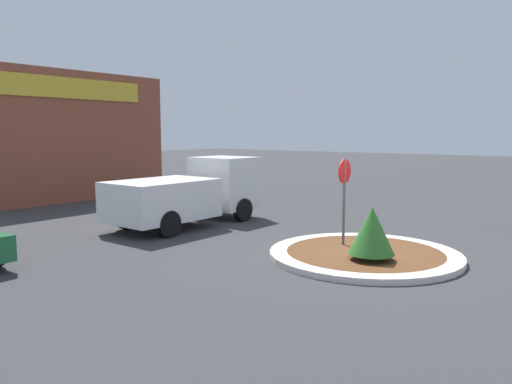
# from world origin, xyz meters

# --- Properties ---
(ground_plane) EXTENTS (120.00, 120.00, 0.00)m
(ground_plane) POSITION_xyz_m (0.00, 0.00, 0.00)
(ground_plane) COLOR #38383A
(traffic_island) EXTENTS (4.76, 4.76, 0.15)m
(traffic_island) POSITION_xyz_m (0.00, 0.00, 0.07)
(traffic_island) COLOR beige
(traffic_island) RESTS_ON ground_plane
(stop_sign) EXTENTS (0.64, 0.07, 2.44)m
(stop_sign) POSITION_xyz_m (0.39, 0.80, 1.67)
(stop_sign) COLOR #4C4C51
(stop_sign) RESTS_ON ground_plane
(island_shrub) EXTENTS (1.07, 1.07, 1.26)m
(island_shrub) POSITION_xyz_m (-0.65, -0.48, 0.85)
(island_shrub) COLOR brown
(island_shrub) RESTS_ON traffic_island
(utility_truck) EXTENTS (5.59, 2.28, 2.23)m
(utility_truck) POSITION_xyz_m (0.56, 6.69, 1.09)
(utility_truck) COLOR white
(utility_truck) RESTS_ON ground_plane
(storefront_building) EXTENTS (10.00, 6.07, 5.85)m
(storefront_building) POSITION_xyz_m (1.30, 17.66, 2.93)
(storefront_building) COLOR brown
(storefront_building) RESTS_ON ground_plane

